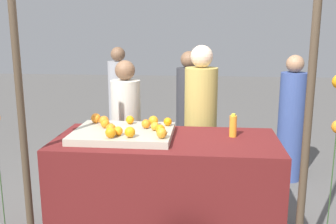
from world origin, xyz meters
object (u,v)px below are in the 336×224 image
orange_0 (130,120)px  juice_bottle (233,126)px  vendor_right (200,132)px  orange_1 (118,131)px  vendor_left (127,137)px  stall_counter (166,189)px

orange_0 → juice_bottle: juice_bottle is taller
juice_bottle → vendor_right: bearing=113.8°
juice_bottle → orange_1: bearing=-164.0°
juice_bottle → vendor_right: size_ratio=0.12×
vendor_left → vendor_right: 0.79m
orange_0 → juice_bottle: 0.94m
stall_counter → vendor_right: size_ratio=1.13×
juice_bottle → vendor_left: size_ratio=0.13×
orange_0 → vendor_right: bearing=40.1°
orange_0 → juice_bottle: (0.93, -0.12, -0.00)m
juice_bottle → orange_0: bearing=172.7°
juice_bottle → vendor_left: bearing=149.9°
juice_bottle → stall_counter: bearing=-168.2°
stall_counter → orange_0: bearing=146.6°
stall_counter → orange_0: 0.71m
stall_counter → juice_bottle: 0.81m
stall_counter → orange_0: size_ratio=24.85×
stall_counter → juice_bottle: bearing=11.8°
orange_0 → vendor_right: (0.64, 0.54, -0.25)m
stall_counter → vendor_right: (0.28, 0.78, 0.32)m
orange_1 → juice_bottle: (0.95, 0.27, -0.00)m
juice_bottle → vendor_left: 1.28m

